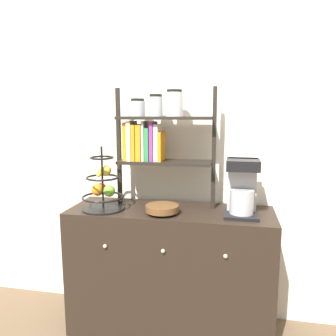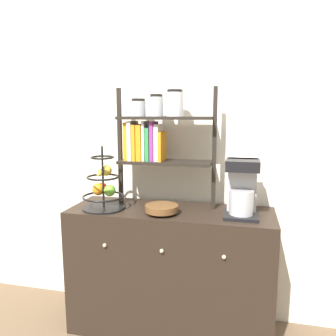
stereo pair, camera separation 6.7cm
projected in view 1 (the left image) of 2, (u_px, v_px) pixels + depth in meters
wall_back at (178, 125)px, 2.17m from camera, size 7.00×0.05×2.60m
sideboard at (170, 270)px, 2.07m from camera, size 1.25×0.44×0.79m
coffee_maker at (242, 187)px, 1.89m from camera, size 0.19×0.23×0.33m
fruit_stand at (103, 188)px, 2.01m from camera, size 0.26×0.26×0.39m
wooden_bowl at (162, 209)px, 1.91m from camera, size 0.20×0.20×0.05m
shelf_hutch at (154, 133)px, 2.03m from camera, size 0.63×0.20×0.74m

